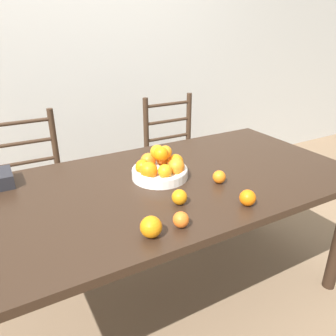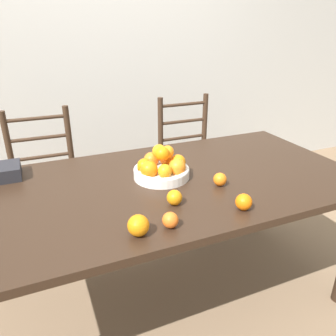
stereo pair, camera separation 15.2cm
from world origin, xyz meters
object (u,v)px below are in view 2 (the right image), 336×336
chair_left (47,184)px  chair_right (190,160)px  orange_loose_1 (244,202)px  orange_loose_0 (174,198)px  orange_loose_2 (220,179)px  orange_loose_3 (138,225)px  orange_loose_4 (170,220)px  fruit_bowl (162,167)px

chair_left → chair_right: 1.06m
orange_loose_1 → orange_loose_0: bearing=148.8°
orange_loose_0 → orange_loose_2: size_ratio=1.05×
orange_loose_3 → chair_right: bearing=55.4°
orange_loose_3 → chair_right: (0.79, 1.14, -0.30)m
orange_loose_4 → orange_loose_3: bearing=-179.7°
chair_left → orange_loose_4: bearing=-70.3°
orange_loose_3 → chair_right: chair_right is taller
fruit_bowl → orange_loose_3: 0.49m
orange_loose_3 → orange_loose_0: bearing=35.7°
orange_loose_0 → orange_loose_4: (-0.08, -0.15, -0.00)m
fruit_bowl → chair_left: bearing=126.2°
orange_loose_4 → chair_left: chair_left is taller
orange_loose_3 → chair_left: (-0.27, 1.14, -0.30)m
orange_loose_2 → chair_right: size_ratio=0.07×
orange_loose_3 → orange_loose_4: size_ratio=1.29×
orange_loose_1 → orange_loose_4: (-0.33, -0.00, -0.00)m
orange_loose_1 → chair_left: bearing=122.2°
chair_left → orange_loose_2: bearing=-50.1°
orange_loose_2 → chair_right: chair_right is taller
chair_left → chair_right: size_ratio=1.00×
fruit_bowl → orange_loose_0: (-0.05, -0.27, -0.02)m
fruit_bowl → chair_right: 0.95m
orange_loose_3 → orange_loose_2: bearing=25.7°
orange_loose_2 → orange_loose_3: orange_loose_3 is taller
orange_loose_3 → chair_left: size_ratio=0.08×
orange_loose_3 → chair_left: 1.21m
orange_loose_3 → chair_left: chair_left is taller
orange_loose_1 → chair_left: (-0.72, 1.14, -0.30)m
orange_loose_2 → orange_loose_3: size_ratio=0.79×
orange_loose_0 → orange_loose_2: (0.27, 0.08, -0.00)m
orange_loose_0 → orange_loose_4: orange_loose_0 is taller
orange_loose_2 → orange_loose_4: bearing=-147.0°
orange_loose_4 → chair_left: size_ratio=0.07×
orange_loose_0 → orange_loose_1: orange_loose_1 is taller
orange_loose_4 → chair_right: chair_right is taller
orange_loose_2 → orange_loose_4: (-0.35, -0.23, -0.00)m
fruit_bowl → orange_loose_4: size_ratio=4.49×
orange_loose_1 → chair_right: (0.34, 1.14, -0.30)m
fruit_bowl → chair_left: size_ratio=0.29×
fruit_bowl → orange_loose_3: fruit_bowl is taller
orange_loose_0 → orange_loose_1: (0.24, -0.15, 0.00)m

